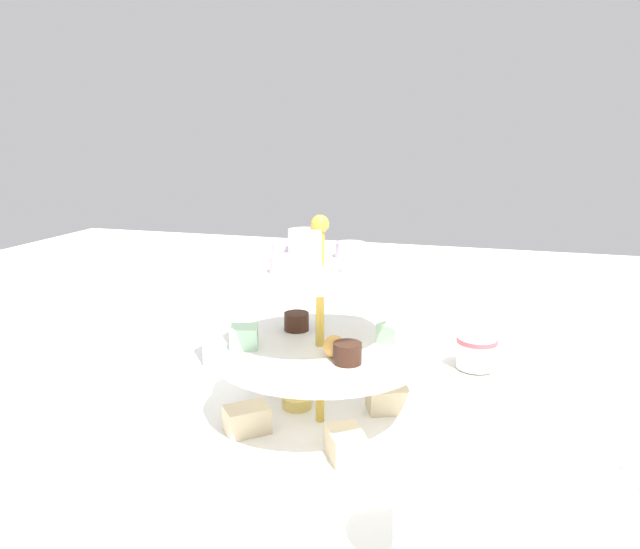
{
  "coord_description": "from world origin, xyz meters",
  "views": [
    {
      "loc": [
        -0.18,
        0.61,
        0.34
      ],
      "look_at": [
        0.0,
        0.0,
        0.18
      ],
      "focal_mm": 33.76,
      "sensor_mm": 36.0,
      "label": 1
    }
  ],
  "objects_px": {
    "tiered_serving_stand": "(320,366)",
    "water_glass_mid_back": "(222,332)",
    "water_glass_tall_right": "(440,523)",
    "butter_knife_left": "(13,507)",
    "teacup_with_saucer": "(476,355)",
    "butter_knife_right": "(610,447)",
    "water_glass_short_left": "(383,329)"
  },
  "relations": [
    {
      "from": "water_glass_tall_right",
      "to": "butter_knife_right",
      "type": "xyz_separation_m",
      "value": [
        -0.16,
        -0.27,
        -0.06
      ]
    },
    {
      "from": "tiered_serving_stand",
      "to": "water_glass_tall_right",
      "type": "distance_m",
      "value": 0.27
    },
    {
      "from": "tiered_serving_stand",
      "to": "water_glass_mid_back",
      "type": "relative_size",
      "value": 2.92
    },
    {
      "from": "water_glass_short_left",
      "to": "butter_knife_right",
      "type": "bearing_deg",
      "value": 142.64
    },
    {
      "from": "water_glass_short_left",
      "to": "water_glass_mid_back",
      "type": "bearing_deg",
      "value": 29.14
    },
    {
      "from": "butter_knife_right",
      "to": "water_glass_mid_back",
      "type": "bearing_deg",
      "value": 63.21
    },
    {
      "from": "water_glass_tall_right",
      "to": "butter_knife_left",
      "type": "distance_m",
      "value": 0.39
    },
    {
      "from": "butter_knife_left",
      "to": "butter_knife_right",
      "type": "relative_size",
      "value": 1.0
    },
    {
      "from": "tiered_serving_stand",
      "to": "water_glass_tall_right",
      "type": "relative_size",
      "value": 2.46
    },
    {
      "from": "butter_knife_right",
      "to": "water_glass_tall_right",
      "type": "bearing_deg",
      "value": 133.46
    },
    {
      "from": "butter_knife_left",
      "to": "water_glass_tall_right",
      "type": "bearing_deg",
      "value": 44.28
    },
    {
      "from": "water_glass_tall_right",
      "to": "butter_knife_left",
      "type": "relative_size",
      "value": 0.71
    },
    {
      "from": "water_glass_tall_right",
      "to": "teacup_with_saucer",
      "type": "relative_size",
      "value": 1.33
    },
    {
      "from": "water_glass_tall_right",
      "to": "butter_knife_left",
      "type": "height_order",
      "value": "water_glass_tall_right"
    },
    {
      "from": "tiered_serving_stand",
      "to": "butter_knife_left",
      "type": "height_order",
      "value": "tiered_serving_stand"
    },
    {
      "from": "tiered_serving_stand",
      "to": "water_glass_short_left",
      "type": "xyz_separation_m",
      "value": [
        -0.02,
        -0.27,
        -0.04
      ]
    },
    {
      "from": "water_glass_tall_right",
      "to": "butter_knife_right",
      "type": "relative_size",
      "value": 0.71
    },
    {
      "from": "water_glass_tall_right",
      "to": "water_glass_short_left",
      "type": "bearing_deg",
      "value": -74.95
    },
    {
      "from": "tiered_serving_stand",
      "to": "water_glass_tall_right",
      "type": "bearing_deg",
      "value": 125.2
    },
    {
      "from": "tiered_serving_stand",
      "to": "water_glass_mid_back",
      "type": "bearing_deg",
      "value": -37.8
    },
    {
      "from": "tiered_serving_stand",
      "to": "water_glass_mid_back",
      "type": "height_order",
      "value": "tiered_serving_stand"
    },
    {
      "from": "tiered_serving_stand",
      "to": "water_glass_mid_back",
      "type": "xyz_separation_m",
      "value": [
        0.19,
        -0.15,
        -0.03
      ]
    },
    {
      "from": "butter_knife_left",
      "to": "teacup_with_saucer",
      "type": "bearing_deg",
      "value": 92.7
    },
    {
      "from": "water_glass_mid_back",
      "to": "tiered_serving_stand",
      "type": "bearing_deg",
      "value": 142.2
    },
    {
      "from": "tiered_serving_stand",
      "to": "teacup_with_saucer",
      "type": "bearing_deg",
      "value": -126.1
    },
    {
      "from": "butter_knife_left",
      "to": "water_glass_mid_back",
      "type": "xyz_separation_m",
      "value": [
        -0.03,
        -0.38,
        0.05
      ]
    },
    {
      "from": "water_glass_tall_right",
      "to": "water_glass_short_left",
      "type": "distance_m",
      "value": 0.51
    },
    {
      "from": "butter_knife_left",
      "to": "butter_knife_right",
      "type": "bearing_deg",
      "value": 70.06
    },
    {
      "from": "water_glass_tall_right",
      "to": "butter_knife_right",
      "type": "distance_m",
      "value": 0.32
    },
    {
      "from": "butter_knife_right",
      "to": "water_glass_short_left",
      "type": "bearing_deg",
      "value": 37.34
    },
    {
      "from": "butter_knife_right",
      "to": "water_glass_mid_back",
      "type": "xyz_separation_m",
      "value": [
        0.51,
        -0.1,
        0.05
      ]
    },
    {
      "from": "water_glass_tall_right",
      "to": "water_glass_mid_back",
      "type": "relative_size",
      "value": 1.19
    }
  ]
}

